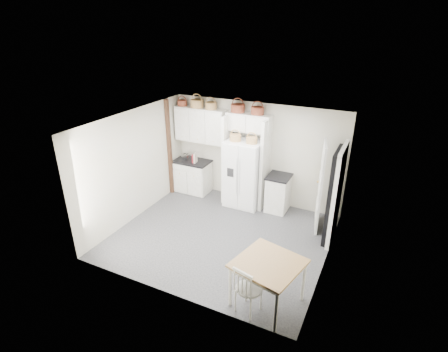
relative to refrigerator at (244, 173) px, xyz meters
The scene contains 29 objects.
floor 1.83m from the refrigerator, 84.65° to the right, with size 4.50×4.50×0.00m, color black.
ceiling 2.37m from the refrigerator, 84.65° to the right, with size 4.50×4.50×0.00m, color white.
wall_back 0.61m from the refrigerator, 69.42° to the left, with size 4.50×4.50×0.00m, color beige.
wall_left 2.68m from the refrigerator, 142.69° to the right, with size 4.00×4.00×0.00m, color beige.
wall_right 2.92m from the refrigerator, 33.70° to the right, with size 4.00×4.00×0.00m, color beige.
refrigerator is the anchor object (origin of this frame).
base_cab_left 1.63m from the refrigerator, behind, with size 0.93×0.59×0.87m, color beige.
base_cab_right 0.99m from the refrigerator, ahead, with size 0.51×0.61×0.90m, color beige.
dining_table 3.53m from the refrigerator, 60.57° to the right, with size 1.00×1.00×0.83m, color olive.
windsor_chair 3.70m from the refrigerator, 65.75° to the right, with size 0.44×0.40×0.89m, color beige.
counter_left 1.58m from the refrigerator, behind, with size 0.97×0.63×0.04m, color black.
counter_right 0.90m from the refrigerator, ahead, with size 0.55×0.65×0.04m, color black.
toaster 1.78m from the refrigerator, behind, with size 0.24×0.14×0.16m, color silver.
cookbook_red 1.47m from the refrigerator, behind, with size 0.04×0.16×0.24m, color maroon.
cookbook_cream 1.43m from the refrigerator, behind, with size 0.04×0.18×0.27m, color beige.
basket_upper_a 2.46m from the refrigerator, behind, with size 0.26×0.26×0.15m, color maroon.
basket_upper_b 2.16m from the refrigerator, behind, with size 0.34×0.34×0.20m, color #996A3D.
basket_upper_c 1.90m from the refrigerator, 167.56° to the left, with size 0.29×0.29×0.17m, color #996A3D.
basket_bridge_a 1.63m from the refrigerator, 142.98° to the left, with size 0.35×0.35×0.19m, color maroon.
basket_bridge_b 1.61m from the refrigerator, 47.88° to the left, with size 0.31×0.31×0.18m, color maroon.
basket_fridge_a 0.97m from the refrigerator, 154.48° to the right, with size 0.28×0.28×0.15m, color #996A3D.
basket_fridge_b 0.97m from the refrigerator, 24.96° to the right, with size 0.27×0.27×0.15m, color #996A3D.
upper_cabinet 1.72m from the refrigerator, behind, with size 1.40×0.34×0.90m, color beige.
bridge_cabinet 1.28m from the refrigerator, 90.00° to the left, with size 1.12×0.34×0.45m, color beige.
fridge_panel_left 0.59m from the refrigerator, 168.97° to the left, with size 0.08×0.60×2.30m, color beige.
fridge_panel_right 0.59m from the refrigerator, 11.03° to the left, with size 0.08×0.60×2.30m, color beige.
trim_post 2.11m from the refrigerator, behind, with size 0.09×0.09×2.60m, color #46281E.
doorway_void 2.39m from the refrigerator, 14.57° to the right, with size 0.18×0.85×2.05m, color black.
door_slab 1.97m from the refrigerator, ahead, with size 0.80×0.04×2.05m, color white.
Camera 1 is at (2.92, -5.87, 4.41)m, focal length 28.00 mm.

